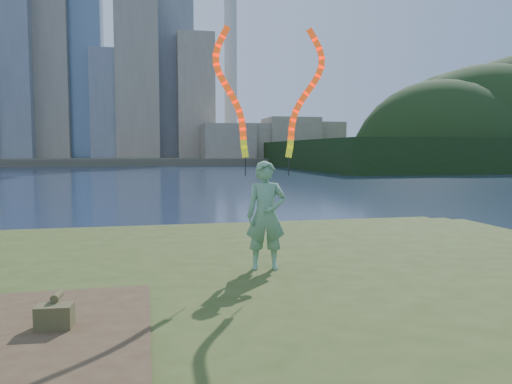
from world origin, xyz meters
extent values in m
plane|color=#18243D|center=(0.00, 0.00, 0.00)|extent=(320.00, 320.00, 0.00)
cube|color=#384819|center=(0.00, -2.50, 0.15)|extent=(20.00, 18.00, 0.30)
cube|color=#384819|center=(0.00, -2.20, 0.40)|extent=(17.00, 15.00, 0.30)
cube|color=#384819|center=(0.00, -2.00, 0.65)|extent=(14.00, 12.00, 0.30)
cube|color=#514B3B|center=(0.00, 95.00, 0.60)|extent=(320.00, 40.00, 1.20)
cylinder|color=silver|center=(18.00, 102.00, 30.20)|extent=(2.80, 2.80, 58.00)
cube|color=black|center=(55.00, 60.00, 2.00)|extent=(70.00, 42.00, 4.00)
imported|color=#20723B|center=(1.20, -1.05, 1.65)|extent=(0.68, 0.50, 1.70)
cylinder|color=black|center=(0.90, -0.89, 2.41)|extent=(0.02, 0.02, 0.30)
cylinder|color=black|center=(1.57, -1.00, 2.41)|extent=(0.02, 0.02, 0.30)
cube|color=brown|center=(-1.58, -3.16, 0.93)|extent=(0.38, 0.27, 0.26)
cylinder|color=brown|center=(-1.58, -2.98, 1.10)|extent=(0.11, 0.25, 0.09)
camera|label=1|loc=(-0.61, -8.55, 2.67)|focal=35.00mm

